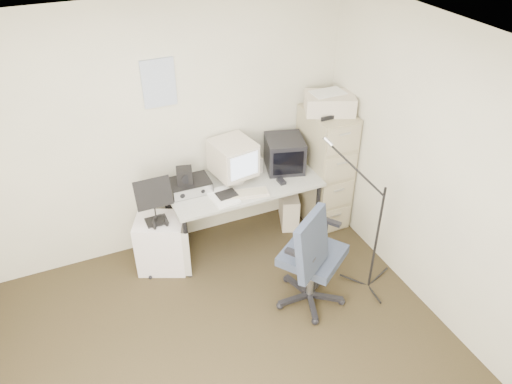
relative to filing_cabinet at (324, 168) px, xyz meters
name	(u,v)px	position (x,y,z in m)	size (l,w,h in m)	color
floor	(241,365)	(-1.58, -1.48, -0.66)	(3.60, 3.60, 0.01)	#312C18
ceiling	(234,65)	(-1.58, -1.48, 1.85)	(3.60, 3.60, 0.01)	white
wall_back	(166,133)	(-1.58, 0.32, 0.60)	(3.60, 0.02, 2.50)	beige
wall_right	(449,186)	(0.22, -1.48, 0.60)	(0.02, 3.60, 2.50)	beige
wall_calendar	(159,83)	(-1.60, 0.31, 1.10)	(0.30, 0.02, 0.44)	white
filing_cabinet	(324,168)	(0.00, 0.00, 0.00)	(0.40, 0.60, 1.30)	gray
printer	(330,103)	(0.00, 0.00, 0.74)	(0.48, 0.33, 0.18)	beige
desk	(244,212)	(-0.95, -0.03, -0.29)	(1.50, 0.70, 0.73)	#B3B3B0
crt_monitor	(233,161)	(-1.01, 0.07, 0.29)	(0.38, 0.40, 0.42)	beige
crt_tv	(284,153)	(-0.45, 0.06, 0.25)	(0.37, 0.39, 0.34)	black
desk_speaker	(258,165)	(-0.73, 0.10, 0.16)	(0.08, 0.08, 0.16)	beige
keyboard	(246,194)	(-1.01, -0.24, 0.09)	(0.43, 0.15, 0.02)	beige
mouse	(281,181)	(-0.60, -0.18, 0.10)	(0.06, 0.10, 0.03)	black
radio_receiver	(190,186)	(-1.47, 0.05, 0.14)	(0.39, 0.28, 0.11)	black
radio_speaker	(184,175)	(-1.51, 0.04, 0.27)	(0.15, 0.14, 0.15)	black
papers	(223,197)	(-1.22, -0.19, 0.09)	(0.23, 0.32, 0.02)	white
pc_tower	(289,208)	(-0.37, 0.07, -0.46)	(0.18, 0.40, 0.38)	beige
office_chair	(313,253)	(-0.73, -1.07, -0.09)	(0.64, 0.64, 1.11)	#313E53
side_cart	(162,243)	(-1.83, -0.08, -0.37)	(0.46, 0.37, 0.57)	white
music_stand	(154,201)	(-1.86, -0.09, 0.16)	(0.33, 0.18, 0.48)	black
headphones	(160,223)	(-1.84, -0.18, -0.03)	(0.15, 0.15, 0.03)	black
mic_stand	(379,224)	(-0.12, -1.14, 0.08)	(0.02, 0.02, 1.47)	black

